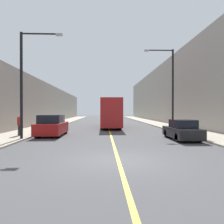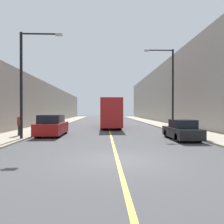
{
  "view_description": "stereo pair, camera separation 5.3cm",
  "coord_description": "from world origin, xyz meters",
  "px_view_note": "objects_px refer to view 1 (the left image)",
  "views": [
    {
      "loc": [
        -0.64,
        -9.45,
        2.16
      ],
      "look_at": [
        0.27,
        13.71,
        2.01
      ],
      "focal_mm": 35.0,
      "sensor_mm": 36.0,
      "label": 1
    },
    {
      "loc": [
        -0.59,
        -9.46,
        2.16
      ],
      "look_at": [
        0.27,
        13.71,
        2.01
      ],
      "focal_mm": 35.0,
      "sensor_mm": 36.0,
      "label": 2
    }
  ],
  "objects_px": {
    "street_lamp_left": "(25,77)",
    "pedestrian": "(20,124)",
    "street_lamp_right": "(170,84)",
    "bus": "(110,113)",
    "parked_suv_left": "(52,126)",
    "car_right_near": "(182,131)"
  },
  "relations": [
    {
      "from": "bus",
      "to": "car_right_near",
      "type": "height_order",
      "value": "bus"
    },
    {
      "from": "pedestrian",
      "to": "street_lamp_right",
      "type": "bearing_deg",
      "value": 17.45
    },
    {
      "from": "bus",
      "to": "street_lamp_right",
      "type": "relative_size",
      "value": 1.35
    },
    {
      "from": "car_right_near",
      "to": "street_lamp_right",
      "type": "height_order",
      "value": "street_lamp_right"
    },
    {
      "from": "street_lamp_right",
      "to": "street_lamp_left",
      "type": "bearing_deg",
      "value": -153.15
    },
    {
      "from": "bus",
      "to": "street_lamp_left",
      "type": "relative_size",
      "value": 1.47
    },
    {
      "from": "bus",
      "to": "pedestrian",
      "type": "height_order",
      "value": "bus"
    },
    {
      "from": "parked_suv_left",
      "to": "street_lamp_left",
      "type": "relative_size",
      "value": 0.6
    },
    {
      "from": "street_lamp_right",
      "to": "car_right_near",
      "type": "bearing_deg",
      "value": -100.03
    },
    {
      "from": "pedestrian",
      "to": "car_right_near",
      "type": "bearing_deg",
      "value": -10.43
    },
    {
      "from": "bus",
      "to": "parked_suv_left",
      "type": "relative_size",
      "value": 2.44
    },
    {
      "from": "street_lamp_left",
      "to": "pedestrian",
      "type": "xyz_separation_m",
      "value": [
        -1.17,
        2.06,
        -3.58
      ]
    },
    {
      "from": "bus",
      "to": "pedestrian",
      "type": "xyz_separation_m",
      "value": [
        -7.74,
        -10.16,
        -0.88
      ]
    },
    {
      "from": "car_right_near",
      "to": "street_lamp_right",
      "type": "relative_size",
      "value": 0.5
    },
    {
      "from": "car_right_near",
      "to": "parked_suv_left",
      "type": "bearing_deg",
      "value": 163.96
    },
    {
      "from": "parked_suv_left",
      "to": "street_lamp_left",
      "type": "xyz_separation_m",
      "value": [
        -1.29,
        -2.67,
        3.76
      ]
    },
    {
      "from": "parked_suv_left",
      "to": "car_right_near",
      "type": "bearing_deg",
      "value": -16.04
    },
    {
      "from": "car_right_near",
      "to": "street_lamp_right",
      "type": "xyz_separation_m",
      "value": [
        1.18,
        6.69,
        4.27
      ]
    },
    {
      "from": "parked_suv_left",
      "to": "pedestrian",
      "type": "bearing_deg",
      "value": -166.25
    },
    {
      "from": "car_right_near",
      "to": "pedestrian",
      "type": "relative_size",
      "value": 2.43
    },
    {
      "from": "parked_suv_left",
      "to": "car_right_near",
      "type": "distance_m",
      "value": 10.63
    },
    {
      "from": "street_lamp_left",
      "to": "street_lamp_right",
      "type": "bearing_deg",
      "value": 26.85
    }
  ]
}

